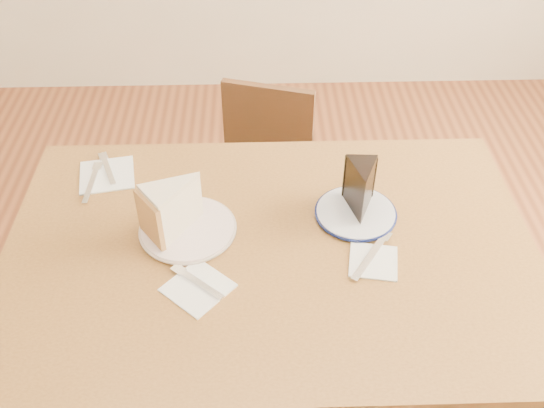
# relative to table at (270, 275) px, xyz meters

# --- Properties ---
(table) EXTENTS (1.20, 0.80, 0.75)m
(table) POSITION_rel_table_xyz_m (0.00, 0.00, 0.00)
(table) COLOR #573717
(table) RESTS_ON ground
(chair_far) EXTENTS (0.45, 0.45, 0.73)m
(chair_far) POSITION_rel_table_xyz_m (-0.02, 0.62, -0.24)
(chair_far) COLOR #351D0F
(chair_far) RESTS_ON ground
(plate_cream) EXTENTS (0.21, 0.21, 0.01)m
(plate_cream) POSITION_rel_table_xyz_m (-0.19, 0.05, 0.10)
(plate_cream) COLOR silver
(plate_cream) RESTS_ON table
(plate_navy) EXTENTS (0.19, 0.19, 0.01)m
(plate_navy) POSITION_rel_table_xyz_m (0.21, 0.10, 0.10)
(plate_navy) COLOR white
(plate_navy) RESTS_ON table
(carrot_cake) EXTENTS (0.16, 0.15, 0.11)m
(carrot_cake) POSITION_rel_table_xyz_m (-0.21, 0.06, 0.17)
(carrot_cake) COLOR beige
(carrot_cake) RESTS_ON plate_cream
(chocolate_cake) EXTENTS (0.08, 0.11, 0.11)m
(chocolate_cake) POSITION_rel_table_xyz_m (0.21, 0.10, 0.17)
(chocolate_cake) COLOR black
(chocolate_cake) RESTS_ON plate_navy
(napkin_cream) EXTENTS (0.17, 0.17, 0.00)m
(napkin_cream) POSITION_rel_table_xyz_m (-0.16, -0.12, 0.10)
(napkin_cream) COLOR white
(napkin_cream) RESTS_ON table
(napkin_navy) EXTENTS (0.12, 0.12, 0.00)m
(napkin_navy) POSITION_rel_table_xyz_m (0.22, -0.06, 0.10)
(napkin_navy) COLOR white
(napkin_navy) RESTS_ON table
(napkin_spare) EXTENTS (0.16, 0.16, 0.00)m
(napkin_spare) POSITION_rel_table_xyz_m (-0.41, 0.27, 0.10)
(napkin_spare) COLOR white
(napkin_spare) RESTS_ON table
(fork_cream) EXTENTS (0.12, 0.10, 0.00)m
(fork_cream) POSITION_rel_table_xyz_m (-0.16, -0.11, 0.10)
(fork_cream) COLOR silver
(fork_cream) RESTS_ON napkin_cream
(knife_navy) EXTENTS (0.11, 0.15, 0.00)m
(knife_navy) POSITION_rel_table_xyz_m (0.22, -0.04, 0.10)
(knife_navy) COLOR silver
(knife_navy) RESTS_ON napkin_navy
(fork_spare) EXTENTS (0.06, 0.14, 0.00)m
(fork_spare) POSITION_rel_table_xyz_m (-0.41, 0.29, 0.10)
(fork_spare) COLOR silver
(fork_spare) RESTS_ON napkin_spare
(knife_spare) EXTENTS (0.02, 0.16, 0.00)m
(knife_spare) POSITION_rel_table_xyz_m (-0.44, 0.23, 0.10)
(knife_spare) COLOR silver
(knife_spare) RESTS_ON napkin_spare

